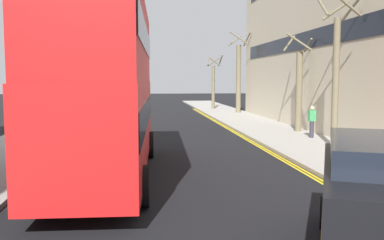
# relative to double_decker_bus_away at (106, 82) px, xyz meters

# --- Properties ---
(sidewalk_right) EXTENTS (4.00, 80.00, 0.14)m
(sidewalk_right) POSITION_rel_double_decker_bus_away_xyz_m (8.71, 5.05, -2.96)
(sidewalk_right) COLOR #9E9991
(sidewalk_right) RESTS_ON ground
(sidewalk_left) EXTENTS (4.00, 80.00, 0.14)m
(sidewalk_left) POSITION_rel_double_decker_bus_away_xyz_m (-4.29, 5.05, -2.96)
(sidewalk_left) COLOR #9E9991
(sidewalk_left) RESTS_ON ground
(kerb_line_outer) EXTENTS (0.10, 56.00, 0.01)m
(kerb_line_outer) POSITION_rel_double_decker_bus_away_xyz_m (6.61, 3.05, -3.03)
(kerb_line_outer) COLOR yellow
(kerb_line_outer) RESTS_ON ground
(kerb_line_inner) EXTENTS (0.10, 56.00, 0.01)m
(kerb_line_inner) POSITION_rel_double_decker_bus_away_xyz_m (6.45, 3.05, -3.03)
(kerb_line_inner) COLOR yellow
(kerb_line_inner) RESTS_ON ground
(double_decker_bus_away) EXTENTS (3.13, 10.90, 5.64)m
(double_decker_bus_away) POSITION_rel_double_decker_bus_away_xyz_m (0.00, 0.00, 0.00)
(double_decker_bus_away) COLOR red
(double_decker_bus_away) RESTS_ON ground
(taxi_minivan) EXTENTS (3.68, 5.15, 2.12)m
(taxi_minivan) POSITION_rel_double_decker_bus_away_xyz_m (5.04, -7.21, -1.96)
(taxi_minivan) COLOR black
(taxi_minivan) RESTS_ON ground
(pedestrian_far) EXTENTS (0.34, 0.22, 1.62)m
(pedestrian_far) POSITION_rel_double_decker_bus_away_xyz_m (9.72, 7.11, -2.04)
(pedestrian_far) COLOR #2D2D38
(pedestrian_far) RESTS_ON sidewalk_right
(street_tree_near) EXTENTS (1.62, 1.54, 5.42)m
(street_tree_near) POSITION_rel_double_decker_bus_away_xyz_m (8.33, 29.00, -0.30)
(street_tree_near) COLOR #6B6047
(street_tree_near) RESTS_ON sidewalk_right
(street_tree_mid) EXTENTS (1.55, 1.95, 5.54)m
(street_tree_mid) POSITION_rel_double_decker_bus_away_xyz_m (10.02, 9.83, -0.37)
(street_tree_mid) COLOR #6B6047
(street_tree_mid) RESTS_ON sidewalk_right
(street_tree_far) EXTENTS (1.73, 1.74, 6.76)m
(street_tree_far) POSITION_rel_double_decker_bus_away_xyz_m (9.52, 4.11, 0.44)
(street_tree_far) COLOR #6B6047
(street_tree_far) RESTS_ON sidewalk_right
(street_tree_distant) EXTENTS (1.93, 1.92, 7.14)m
(street_tree_distant) POSITION_rel_double_decker_bus_away_xyz_m (9.72, 23.80, 0.33)
(street_tree_distant) COLOR #6B6047
(street_tree_distant) RESTS_ON sidewalk_right
(townhouse_terrace_right) EXTENTS (10.08, 28.00, 14.22)m
(townhouse_terrace_right) POSITION_rel_double_decker_bus_away_xyz_m (15.71, 11.12, 4.08)
(townhouse_terrace_right) COLOR beige
(townhouse_terrace_right) RESTS_ON ground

